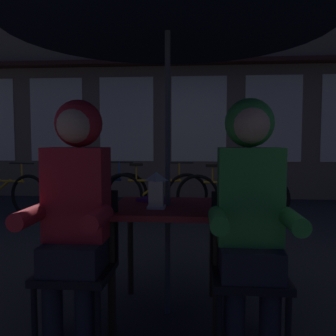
# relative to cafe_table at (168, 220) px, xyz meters

# --- Properties ---
(ground_plane) EXTENTS (60.00, 60.00, 0.00)m
(ground_plane) POSITION_rel_cafe_table_xyz_m (0.00, 0.00, -0.64)
(ground_plane) COLOR #232326
(cafe_table) EXTENTS (0.72, 0.72, 0.74)m
(cafe_table) POSITION_rel_cafe_table_xyz_m (0.00, 0.00, 0.00)
(cafe_table) COLOR maroon
(cafe_table) RESTS_ON ground_plane
(patio_umbrella) EXTENTS (2.10, 2.10, 2.31)m
(patio_umbrella) POSITION_rel_cafe_table_xyz_m (0.00, 0.00, 1.42)
(patio_umbrella) COLOR #4C4C51
(patio_umbrella) RESTS_ON ground_plane
(lantern) EXTENTS (0.11, 0.11, 0.23)m
(lantern) POSITION_rel_cafe_table_xyz_m (-0.06, -0.11, 0.22)
(lantern) COLOR white
(lantern) RESTS_ON cafe_table
(chair_left) EXTENTS (0.40, 0.40, 0.87)m
(chair_left) POSITION_rel_cafe_table_xyz_m (-0.48, -0.37, -0.15)
(chair_left) COLOR black
(chair_left) RESTS_ON ground_plane
(chair_right) EXTENTS (0.40, 0.40, 0.87)m
(chair_right) POSITION_rel_cafe_table_xyz_m (0.48, -0.37, -0.15)
(chair_right) COLOR black
(chair_right) RESTS_ON ground_plane
(person_left_hooded) EXTENTS (0.45, 0.56, 1.40)m
(person_left_hooded) POSITION_rel_cafe_table_xyz_m (-0.48, -0.43, 0.21)
(person_left_hooded) COLOR black
(person_left_hooded) RESTS_ON ground_plane
(person_right_hooded) EXTENTS (0.45, 0.56, 1.40)m
(person_right_hooded) POSITION_rel_cafe_table_xyz_m (0.48, -0.43, 0.21)
(person_right_hooded) COLOR black
(person_right_hooded) RESTS_ON ground_plane
(shopfront_building) EXTENTS (10.00, 0.93, 6.20)m
(shopfront_building) POSITION_rel_cafe_table_xyz_m (-0.53, 5.40, 2.45)
(shopfront_building) COLOR #6B5B4C
(shopfront_building) RESTS_ON ground_plane
(bicycle_nearest) EXTENTS (1.64, 0.45, 0.84)m
(bicycle_nearest) POSITION_rel_cafe_table_xyz_m (-2.86, 3.10, -0.29)
(bicycle_nearest) COLOR black
(bicycle_nearest) RESTS_ON ground_plane
(bicycle_second) EXTENTS (1.68, 0.19, 0.84)m
(bicycle_second) POSITION_rel_cafe_table_xyz_m (-1.45, 3.36, -0.29)
(bicycle_second) COLOR black
(bicycle_second) RESTS_ON ground_plane
(bicycle_third) EXTENTS (1.68, 0.18, 0.84)m
(bicycle_third) POSITION_rel_cafe_table_xyz_m (-0.49, 3.32, -0.29)
(bicycle_third) COLOR black
(bicycle_third) RESTS_ON ground_plane
(bicycle_fourth) EXTENTS (1.67, 0.27, 0.84)m
(bicycle_fourth) POSITION_rel_cafe_table_xyz_m (0.69, 3.11, -0.29)
(bicycle_fourth) COLOR black
(bicycle_fourth) RESTS_ON ground_plane
(book) EXTENTS (0.24, 0.22, 0.02)m
(book) POSITION_rel_cafe_table_xyz_m (-0.11, 0.15, 0.11)
(book) COLOR #661E7A
(book) RESTS_ON cafe_table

